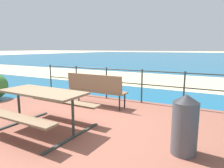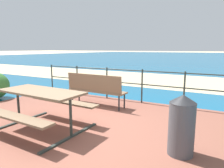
% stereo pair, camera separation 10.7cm
% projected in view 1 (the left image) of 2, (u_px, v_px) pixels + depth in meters
% --- Properties ---
extents(ground_plane, '(240.00, 240.00, 0.00)m').
position_uv_depth(ground_plane, '(74.00, 129.00, 4.19)').
color(ground_plane, beige).
extents(patio_paving, '(6.40, 5.20, 0.06)m').
position_uv_depth(patio_paving, '(74.00, 128.00, 4.18)').
color(patio_paving, brown).
rests_on(patio_paving, ground).
extents(sea_water, '(90.00, 90.00, 0.01)m').
position_uv_depth(sea_water, '(204.00, 57.00, 39.20)').
color(sea_water, '#145B84').
rests_on(sea_water, ground).
extents(beach_strip, '(54.09, 6.00, 0.01)m').
position_uv_depth(beach_strip, '(162.00, 80.00, 10.68)').
color(beach_strip, tan).
rests_on(beach_strip, ground).
extents(picnic_table, '(1.78, 1.53, 0.78)m').
position_uv_depth(picnic_table, '(43.00, 101.00, 3.93)').
color(picnic_table, '#7A6047').
rests_on(picnic_table, patio_paving).
extents(park_bench, '(1.72, 0.47, 0.90)m').
position_uv_depth(park_bench, '(95.00, 87.00, 5.57)').
color(park_bench, '#7A6047').
rests_on(park_bench, patio_paving).
extents(railing_fence, '(5.94, 0.04, 0.99)m').
position_uv_depth(railing_fence, '(123.00, 80.00, 6.23)').
color(railing_fence, '#2D3833').
rests_on(railing_fence, patio_paving).
extents(trash_bin, '(0.39, 0.39, 0.92)m').
position_uv_depth(trash_bin, '(185.00, 124.00, 3.04)').
color(trash_bin, '#4C4C51').
rests_on(trash_bin, patio_paving).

